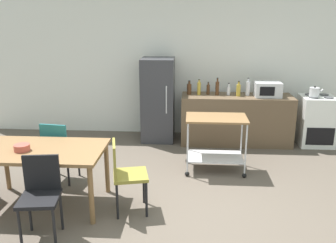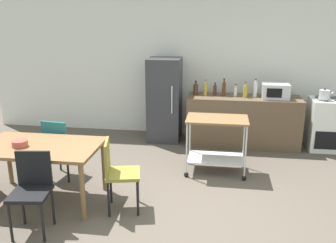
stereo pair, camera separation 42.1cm
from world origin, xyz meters
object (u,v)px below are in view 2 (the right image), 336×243
chair_black (32,187)px  bottle_sparkling_water (224,89)px  kettle (324,95)px  chair_teal (60,145)px  bottle_olive_oil (196,89)px  bottle_vinegar (255,89)px  chair_olive (118,170)px  bottle_sesame_oil (205,89)px  dining_table (40,151)px  bottle_wine (215,90)px  refrigerator (165,100)px  kitchen_cart (217,136)px  bottle_hot_sauce (245,91)px  stove_oven (326,124)px  fruit_bowl (20,143)px  microwave (275,91)px  bottle_soy_sauce (235,91)px

chair_black → bottle_sparkling_water: bottle_sparkling_water is taller
kettle → chair_teal: bearing=-156.2°
bottle_olive_oil → bottle_sparkling_water: size_ratio=0.80×
bottle_vinegar → bottle_olive_oil: bearing=179.0°
chair_olive → bottle_sesame_oil: 2.82m
dining_table → bottle_vinegar: bearing=42.2°
dining_table → bottle_sesame_oil: bottle_sesame_oil is taller
bottle_sesame_oil → bottle_vinegar: (0.88, 0.01, 0.01)m
bottle_wine → bottle_olive_oil: bearing=-176.3°
refrigerator → bottle_sparkling_water: refrigerator is taller
refrigerator → bottle_sesame_oil: (0.76, -0.07, 0.25)m
bottle_sesame_oil → kettle: bottle_sesame_oil is taller
chair_teal → bottle_wine: (2.15, 1.93, 0.48)m
kitchen_cart → bottle_sparkling_water: (0.09, 1.31, 0.46)m
chair_olive → chair_teal: 1.31m
bottle_sesame_oil → bottle_sparkling_water: 0.33m
refrigerator → bottle_hot_sauce: bearing=-5.0°
bottle_hot_sauce → chair_black: bearing=-127.6°
chair_black → bottle_olive_oil: size_ratio=3.50×
dining_table → refrigerator: bearing=65.8°
stove_oven → bottle_olive_oil: (-2.32, 0.04, 0.55)m
chair_teal → bottle_sparkling_water: bottle_sparkling_water is taller
dining_table → bottle_olive_oil: (1.75, 2.56, 0.33)m
kitchen_cart → bottle_sparkling_water: 1.39m
bottle_hot_sauce → fruit_bowl: size_ratio=1.46×
stove_oven → microwave: (-0.92, -0.06, 0.58)m
bottle_vinegar → fruit_bowl: (-3.02, -2.62, -0.25)m
dining_table → kitchen_cart: (2.17, 1.21, -0.10)m
bottle_hot_sauce → dining_table: bearing=-136.8°
bottle_olive_oil → bottle_sparkling_water: 0.51m
chair_olive → bottle_vinegar: (1.78, 2.64, 0.52)m
dining_table → bottle_soy_sauce: bearing=45.8°
bottle_soy_sauce → kettle: 1.49m
kitchen_cart → bottle_sparkling_water: bottle_sparkling_water is taller
bottle_soy_sauce → fruit_bowl: (-2.67, -2.62, -0.20)m
chair_teal → kettle: kettle is taller
microwave → bottle_hot_sauce: bearing=178.7°
bottle_olive_oil → bottle_wine: 0.35m
chair_teal → bottle_hot_sauce: 3.28m
chair_olive → bottle_hot_sauce: (1.61, 2.56, 0.49)m
bottle_sparkling_water → bottle_sesame_oil: bearing=178.4°
bottle_sparkling_water → bottle_olive_oil: bearing=175.4°
kitchen_cart → kettle: size_ratio=3.80×
bottle_vinegar → kettle: bottle_vinegar is taller
bottle_sesame_oil → microwave: size_ratio=0.62×
chair_teal → bottle_soy_sauce: bottle_soy_sauce is taller
bottle_vinegar → fruit_bowl: bearing=-139.0°
bottle_wine → kettle: bearing=-5.1°
refrigerator → bottle_olive_oil: refrigerator is taller
chair_olive → bottle_olive_oil: (0.73, 2.65, 0.49)m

